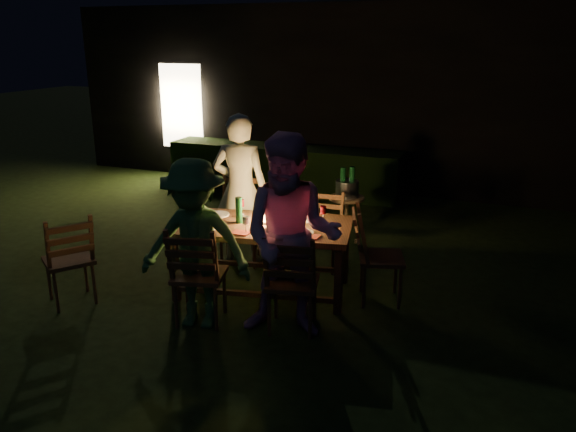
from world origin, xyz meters
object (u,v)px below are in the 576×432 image
at_px(chair_end, 378,272).
at_px(side_table, 347,202).
at_px(chair_far_left, 240,236).
at_px(chair_spare, 71,275).
at_px(ice_bucket, 347,189).
at_px(chair_near_right, 292,299).
at_px(chair_far_right, 322,245).
at_px(person_opp_right, 291,238).
at_px(lantern, 268,209).
at_px(chair_near_left, 200,291).
at_px(bottle_bucket_a, 343,185).
at_px(person_house_side, 240,189).
at_px(bottle_bucket_b, 352,185).
at_px(dining_table, 262,231).
at_px(bottle_table, 239,210).
at_px(person_opp_left, 195,245).

bearing_deg(chair_end, side_table, -170.39).
bearing_deg(chair_end, chair_far_left, -120.58).
relative_size(chair_spare, ice_bucket, 3.40).
relative_size(chair_near_right, side_table, 1.64).
relative_size(chair_far_right, person_opp_right, 0.49).
height_order(lantern, side_table, lantern).
relative_size(chair_near_left, side_table, 1.67).
relative_size(chair_near_right, bottle_bucket_a, 3.24).
distance_m(person_house_side, lantern, 0.92).
xyz_separation_m(person_opp_right, lantern, (-0.56, 0.78, -0.01)).
relative_size(chair_near_left, chair_far_right, 1.14).
height_order(chair_near_right, ice_bucket, chair_near_right).
bearing_deg(side_table, bottle_bucket_b, 38.66).
relative_size(chair_end, person_opp_right, 0.56).
distance_m(dining_table, bottle_bucket_b, 1.91).
bearing_deg(ice_bucket, chair_far_right, -91.33).
xyz_separation_m(dining_table, bottle_bucket_a, (0.36, 1.77, 0.10)).
relative_size(dining_table, chair_far_left, 1.84).
bearing_deg(bottle_bucket_b, person_house_side, -133.15).
distance_m(chair_near_left, chair_end, 1.85).
height_order(chair_near_right, side_table, chair_near_right).
relative_size(dining_table, bottle_table, 7.12).
bearing_deg(person_opp_left, chair_near_right, 3.09).
bearing_deg(ice_bucket, person_opp_left, -104.45).
bearing_deg(chair_end, person_opp_right, -49.42).
bearing_deg(side_table, chair_end, -63.38).
height_order(chair_near_right, chair_far_right, chair_near_right).
bearing_deg(person_house_side, chair_far_left, 87.46).
height_order(dining_table, bottle_bucket_b, bottle_bucket_b).
height_order(chair_near_left, bottle_bucket_a, chair_near_left).
xyz_separation_m(bottle_bucket_a, bottle_bucket_b, (0.10, 0.08, 0.00)).
distance_m(chair_near_right, person_house_side, 1.92).
bearing_deg(chair_far_left, side_table, -147.97).
bearing_deg(person_opp_left, ice_bucket, 64.36).
bearing_deg(chair_near_left, person_house_side, 86.72).
bearing_deg(ice_bucket, person_house_side, -132.80).
xyz_separation_m(person_opp_right, person_opp_left, (-0.88, -0.17, -0.13)).
relative_size(chair_far_right, ice_bucket, 3.09).
relative_size(chair_far_left, bottle_bucket_b, 3.39).
bearing_deg(chair_near_right, person_opp_right, -91.82).
bearing_deg(bottle_table, chair_spare, -148.19).
bearing_deg(chair_near_left, person_opp_left, -94.84).
height_order(person_opp_left, bottle_bucket_a, person_opp_left).
height_order(chair_spare, person_opp_left, person_opp_left).
height_order(chair_spare, bottle_bucket_b, chair_spare).
bearing_deg(bottle_bucket_a, person_opp_left, -103.65).
xyz_separation_m(chair_near_right, bottle_bucket_a, (-0.23, 2.44, 0.48)).
relative_size(person_house_side, lantern, 5.19).
bearing_deg(bottle_table, bottle_bucket_a, 71.49).
height_order(person_house_side, side_table, person_house_side).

